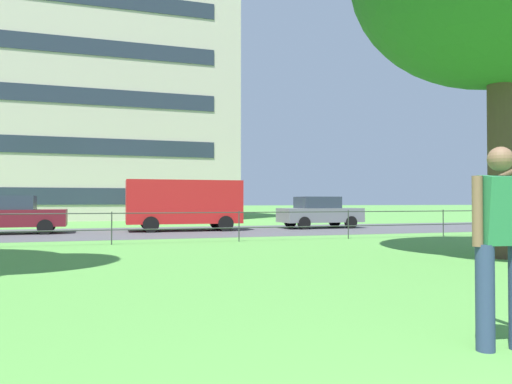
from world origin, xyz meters
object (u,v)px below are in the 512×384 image
(panel_van_far_right, at_px, (184,202))
(apartment_building_background, at_px, (63,87))
(person_thrower, at_px, (500,240))
(car_maroon_far_left, at_px, (12,215))
(car_grey_left, at_px, (319,212))

(panel_van_far_right, height_order, apartment_building_background, apartment_building_background)
(person_thrower, height_order, car_maroon_far_left, person_thrower)
(car_maroon_far_left, height_order, panel_van_far_right, panel_van_far_right)
(person_thrower, bearing_deg, car_maroon_far_left, 111.01)
(person_thrower, distance_m, apartment_building_background, 37.81)
(apartment_building_background, bearing_deg, car_grey_left, -53.72)
(car_maroon_far_left, height_order, apartment_building_background, apartment_building_background)
(panel_van_far_right, bearing_deg, car_grey_left, 1.07)
(car_maroon_far_left, relative_size, panel_van_far_right, 0.80)
(car_maroon_far_left, bearing_deg, car_grey_left, 0.82)
(apartment_building_background, bearing_deg, panel_van_far_right, -70.17)
(person_thrower, distance_m, panel_van_far_right, 18.03)
(car_grey_left, bearing_deg, car_maroon_far_left, -179.18)
(car_maroon_far_left, relative_size, apartment_building_background, 0.16)
(person_thrower, bearing_deg, car_grey_left, 69.76)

